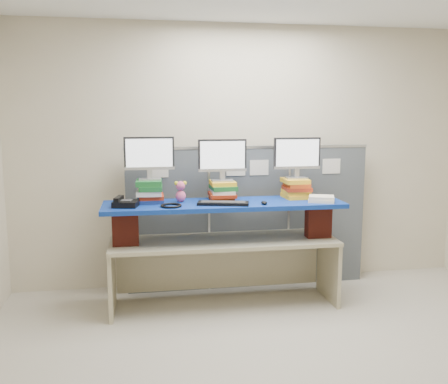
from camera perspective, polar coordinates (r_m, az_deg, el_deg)
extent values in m
cube|color=beige|center=(3.54, 9.35, 1.19)|extent=(5.00, 4.00, 2.80)
cube|color=beige|center=(3.98, 8.80, -19.12)|extent=(5.00, 4.00, 0.01)
cube|color=#464C52|center=(5.22, -6.47, -3.40)|extent=(0.85, 0.05, 1.50)
cube|color=#464C52|center=(5.34, 2.86, -3.06)|extent=(0.85, 0.05, 1.50)
cube|color=#464C52|center=(5.60, 11.55, -2.67)|extent=(0.85, 0.05, 1.50)
cube|color=silver|center=(5.23, 2.93, 5.15)|extent=(2.60, 0.06, 0.03)
cube|color=white|center=(5.10, -7.50, 2.55)|extent=(0.20, 0.00, 0.16)
cube|color=white|center=(5.19, 1.37, 2.75)|extent=(0.20, 0.00, 0.16)
cube|color=white|center=(5.25, 4.05, 2.79)|extent=(0.20, 0.00, 0.16)
cube|color=white|center=(5.50, 12.17, 2.90)|extent=(0.20, 0.00, 0.16)
cube|color=tan|center=(4.83, 0.00, -5.66)|extent=(2.19, 0.67, 0.04)
cube|color=tan|center=(4.88, -12.69, -9.80)|extent=(0.04, 0.59, 0.63)
cube|color=tan|center=(5.20, 11.86, -8.58)|extent=(0.04, 0.59, 0.63)
cube|color=maroon|center=(4.69, -11.20, -4.05)|extent=(0.24, 0.13, 0.32)
cube|color=maroon|center=(4.97, 10.72, -3.27)|extent=(0.24, 0.13, 0.32)
cube|color=#0B128A|center=(4.75, 0.00, -1.44)|extent=(2.29, 0.60, 0.04)
cube|color=navy|center=(4.81, -8.39, -0.94)|extent=(0.25, 0.29, 0.04)
cube|color=maroon|center=(4.81, -8.30, -0.50)|extent=(0.24, 0.28, 0.04)
cube|color=silver|center=(4.78, -8.56, -0.04)|extent=(0.25, 0.29, 0.05)
cube|color=#1A6329|center=(4.78, -8.36, 0.52)|extent=(0.23, 0.31, 0.05)
cube|color=#1A6329|center=(4.78, -8.57, 1.08)|extent=(0.25, 0.29, 0.05)
cube|color=#C74312|center=(4.87, -0.30, -0.71)|extent=(0.22, 0.29, 0.04)
cube|color=maroon|center=(4.85, -0.23, -0.32)|extent=(0.25, 0.30, 0.03)
cube|color=silver|center=(4.86, -0.17, 0.10)|extent=(0.23, 0.31, 0.03)
cube|color=#1A6329|center=(4.86, -0.10, 0.54)|extent=(0.24, 0.30, 0.04)
cube|color=yellow|center=(4.85, -0.15, 1.02)|extent=(0.24, 0.26, 0.04)
cube|color=yellow|center=(5.04, 8.13, -0.47)|extent=(0.23, 0.28, 0.04)
cube|color=yellow|center=(5.04, 8.21, -0.01)|extent=(0.25, 0.27, 0.04)
cube|color=maroon|center=(5.02, 8.32, 0.41)|extent=(0.27, 0.30, 0.04)
cube|color=#C74312|center=(5.02, 8.30, 0.84)|extent=(0.22, 0.28, 0.04)
cube|color=yellow|center=(5.01, 8.13, 1.29)|extent=(0.24, 0.28, 0.04)
cube|color=#A9A9AE|center=(4.77, -8.48, 1.46)|extent=(0.21, 0.13, 0.01)
cube|color=#A9A9AE|center=(4.77, -8.49, 2.04)|extent=(0.05, 0.04, 0.08)
cube|color=black|center=(4.75, -8.55, 4.40)|extent=(0.47, 0.04, 0.31)
cube|color=white|center=(4.73, -8.54, 4.38)|extent=(0.43, 0.01, 0.27)
cube|color=#A9A9AE|center=(4.84, -0.19, 1.31)|extent=(0.21, 0.13, 0.01)
cube|color=#A9A9AE|center=(4.83, -0.19, 1.89)|extent=(0.05, 0.04, 0.08)
cube|color=black|center=(4.81, -0.19, 4.21)|extent=(0.47, 0.04, 0.31)
cube|color=white|center=(4.79, -0.15, 4.19)|extent=(0.43, 0.01, 0.27)
cube|color=#A9A9AE|center=(5.00, 8.28, 1.61)|extent=(0.21, 0.13, 0.01)
cube|color=#A9A9AE|center=(5.00, 8.29, 2.16)|extent=(0.05, 0.04, 0.08)
cube|color=black|center=(4.98, 8.34, 4.41)|extent=(0.47, 0.04, 0.31)
cube|color=white|center=(4.96, 8.42, 4.39)|extent=(0.43, 0.01, 0.27)
cube|color=black|center=(4.63, -0.09, -1.30)|extent=(0.50, 0.27, 0.03)
cube|color=#2C2C2E|center=(4.63, -0.09, -1.12)|extent=(0.43, 0.20, 0.00)
ellipsoid|color=black|center=(4.66, 4.61, -1.23)|extent=(0.06, 0.10, 0.03)
cube|color=black|center=(4.62, -11.15, -1.32)|extent=(0.26, 0.24, 0.05)
cube|color=#2C2C2E|center=(4.61, -11.16, -0.94)|extent=(0.13, 0.13, 0.01)
cube|color=black|center=(4.63, -11.95, -0.75)|extent=(0.09, 0.20, 0.04)
torus|color=black|center=(4.55, -6.07, -1.56)|extent=(0.24, 0.24, 0.02)
ellipsoid|color=#D7517F|center=(4.78, -4.97, -0.48)|extent=(0.10, 0.09, 0.11)
sphere|color=#D7517F|center=(4.76, -4.99, 0.70)|extent=(0.09, 0.09, 0.09)
sphere|color=yellow|center=(4.76, -5.47, 1.01)|extent=(0.04, 0.04, 0.04)
sphere|color=yellow|center=(4.76, -4.51, 1.03)|extent=(0.04, 0.04, 0.04)
cube|color=white|center=(4.86, 11.08, -0.94)|extent=(0.30, 0.27, 0.03)
cube|color=white|center=(4.86, 11.09, -0.61)|extent=(0.28, 0.26, 0.03)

